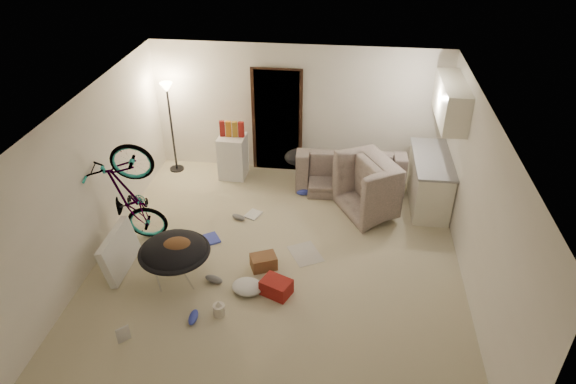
# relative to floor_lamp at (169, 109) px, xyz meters

# --- Properties ---
(floor) EXTENTS (5.50, 6.00, 0.02)m
(floor) POSITION_rel_floor_lamp_xyz_m (2.40, -2.65, -1.32)
(floor) COLOR beige
(floor) RESTS_ON ground
(ceiling) EXTENTS (5.50, 6.00, 0.02)m
(ceiling) POSITION_rel_floor_lamp_xyz_m (2.40, -2.65, 1.20)
(ceiling) COLOR white
(ceiling) RESTS_ON wall_back
(wall_back) EXTENTS (5.50, 0.02, 2.50)m
(wall_back) POSITION_rel_floor_lamp_xyz_m (2.40, 0.36, -0.06)
(wall_back) COLOR white
(wall_back) RESTS_ON floor
(wall_front) EXTENTS (5.50, 0.02, 2.50)m
(wall_front) POSITION_rel_floor_lamp_xyz_m (2.40, -5.66, -0.06)
(wall_front) COLOR white
(wall_front) RESTS_ON floor
(wall_left) EXTENTS (0.02, 6.00, 2.50)m
(wall_left) POSITION_rel_floor_lamp_xyz_m (-0.36, -2.65, -0.06)
(wall_left) COLOR white
(wall_left) RESTS_ON floor
(wall_right) EXTENTS (0.02, 6.00, 2.50)m
(wall_right) POSITION_rel_floor_lamp_xyz_m (5.16, -2.65, -0.06)
(wall_right) COLOR white
(wall_right) RESTS_ON floor
(doorway) EXTENTS (0.85, 0.10, 2.04)m
(doorway) POSITION_rel_floor_lamp_xyz_m (2.00, 0.32, -0.29)
(doorway) COLOR black
(doorway) RESTS_ON floor
(door_trim) EXTENTS (0.97, 0.04, 2.10)m
(door_trim) POSITION_rel_floor_lamp_xyz_m (2.00, 0.29, -0.29)
(door_trim) COLOR black
(door_trim) RESTS_ON floor
(floor_lamp) EXTENTS (0.28, 0.28, 1.81)m
(floor_lamp) POSITION_rel_floor_lamp_xyz_m (0.00, 0.00, 0.00)
(floor_lamp) COLOR black
(floor_lamp) RESTS_ON floor
(kitchen_counter) EXTENTS (0.60, 1.50, 0.88)m
(kitchen_counter) POSITION_rel_floor_lamp_xyz_m (4.83, -0.65, -0.87)
(kitchen_counter) COLOR white
(kitchen_counter) RESTS_ON floor
(counter_top) EXTENTS (0.64, 1.54, 0.04)m
(counter_top) POSITION_rel_floor_lamp_xyz_m (4.83, -0.65, -0.41)
(counter_top) COLOR gray
(counter_top) RESTS_ON kitchen_counter
(kitchen_uppers) EXTENTS (0.38, 1.40, 0.65)m
(kitchen_uppers) POSITION_rel_floor_lamp_xyz_m (4.96, -0.65, 0.64)
(kitchen_uppers) COLOR white
(kitchen_uppers) RESTS_ON wall_right
(sofa) EXTENTS (2.02, 0.86, 0.58)m
(sofa) POSITION_rel_floor_lamp_xyz_m (3.44, -0.20, -1.02)
(sofa) COLOR #384038
(sofa) RESTS_ON floor
(armchair) EXTENTS (1.44, 1.50, 0.75)m
(armchair) POSITION_rel_floor_lamp_xyz_m (4.07, -0.89, -0.93)
(armchair) COLOR #384038
(armchair) RESTS_ON floor
(bicycle) EXTENTS (1.96, 1.05, 1.08)m
(bicycle) POSITION_rel_floor_lamp_xyz_m (0.10, -2.39, -0.82)
(bicycle) COLOR black
(bicycle) RESTS_ON floor
(book_asset) EXTENTS (0.29, 0.29, 0.02)m
(book_asset) POSITION_rel_floor_lamp_xyz_m (0.62, -4.45, -1.30)
(book_asset) COLOR maroon
(book_asset) RESTS_ON floor
(mini_fridge) EXTENTS (0.51, 0.51, 0.84)m
(mini_fridge) POSITION_rel_floor_lamp_xyz_m (1.19, -0.10, -0.89)
(mini_fridge) COLOR white
(mini_fridge) RESTS_ON floor
(snack_box_0) EXTENTS (0.11, 0.09, 0.30)m
(snack_box_0) POSITION_rel_floor_lamp_xyz_m (1.02, -0.10, -0.31)
(snack_box_0) COLOR maroon
(snack_box_0) RESTS_ON mini_fridge
(snack_box_1) EXTENTS (0.10, 0.07, 0.30)m
(snack_box_1) POSITION_rel_floor_lamp_xyz_m (1.14, -0.10, -0.31)
(snack_box_1) COLOR orange
(snack_box_1) RESTS_ON mini_fridge
(snack_box_2) EXTENTS (0.12, 0.10, 0.30)m
(snack_box_2) POSITION_rel_floor_lamp_xyz_m (1.26, -0.10, -0.31)
(snack_box_2) COLOR #BF8928
(snack_box_2) RESTS_ON mini_fridge
(snack_box_3) EXTENTS (0.10, 0.08, 0.30)m
(snack_box_3) POSITION_rel_floor_lamp_xyz_m (1.38, -0.10, -0.31)
(snack_box_3) COLOR maroon
(snack_box_3) RESTS_ON mini_fridge
(saucer_chair) EXTENTS (1.02, 1.02, 0.72)m
(saucer_chair) POSITION_rel_floor_lamp_xyz_m (1.02, -3.19, -0.88)
(saucer_chair) COLOR silver
(saucer_chair) RESTS_ON floor
(hoodie) EXTENTS (0.57, 0.52, 0.22)m
(hoodie) POSITION_rel_floor_lamp_xyz_m (1.07, -3.22, -0.67)
(hoodie) COLOR brown
(hoodie) RESTS_ON saucer_chair
(sofa_drape) EXTENTS (0.60, 0.51, 0.28)m
(sofa_drape) POSITION_rel_floor_lamp_xyz_m (2.49, -0.20, -0.77)
(sofa_drape) COLOR black
(sofa_drape) RESTS_ON sofa
(tv_box) EXTENTS (0.24, 0.95, 0.64)m
(tv_box) POSITION_rel_floor_lamp_xyz_m (0.10, -3.02, -0.99)
(tv_box) COLOR silver
(tv_box) RESTS_ON floor
(drink_case_a) EXTENTS (0.45, 0.40, 0.21)m
(drink_case_a) POSITION_rel_floor_lamp_xyz_m (2.21, -2.76, -1.20)
(drink_case_a) COLOR brown
(drink_case_a) RESTS_ON floor
(drink_case_b) EXTENTS (0.49, 0.43, 0.23)m
(drink_case_b) POSITION_rel_floor_lamp_xyz_m (2.48, -3.30, -1.19)
(drink_case_b) COLOR maroon
(drink_case_b) RESTS_ON floor
(juicer) EXTENTS (0.16, 0.16, 0.23)m
(juicer) POSITION_rel_floor_lamp_xyz_m (1.77, -3.79, -1.21)
(juicer) COLOR beige
(juicer) RESTS_ON floor
(newspaper) EXTENTS (0.63, 0.68, 0.01)m
(newspaper) POSITION_rel_floor_lamp_xyz_m (2.81, -2.37, -1.30)
(newspaper) COLOR #BBB5AC
(newspaper) RESTS_ON floor
(book_blue) EXTENTS (0.35, 0.38, 0.03)m
(book_blue) POSITION_rel_floor_lamp_xyz_m (1.26, -2.18, -1.29)
(book_blue) COLOR #3240B7
(book_blue) RESTS_ON floor
(book_white) EXTENTS (0.32, 0.35, 0.03)m
(book_white) POSITION_rel_floor_lamp_xyz_m (1.81, -1.42, -1.29)
(book_white) COLOR silver
(book_white) RESTS_ON floor
(shoe_0) EXTENTS (0.32, 0.21, 0.11)m
(shoe_0) POSITION_rel_floor_lamp_xyz_m (2.63, -0.64, -1.25)
(shoe_0) COLOR #3240B7
(shoe_0) RESTS_ON floor
(shoe_1) EXTENTS (0.27, 0.19, 0.09)m
(shoe_1) POSITION_rel_floor_lamp_xyz_m (1.58, -1.57, -1.26)
(shoe_1) COLOR slate
(shoe_1) RESTS_ON floor
(shoe_2) EXTENTS (0.12, 0.28, 0.10)m
(shoe_2) POSITION_rel_floor_lamp_xyz_m (1.46, -3.94, -1.26)
(shoe_2) COLOR #3240B7
(shoe_2) RESTS_ON floor
(shoe_3) EXTENTS (0.31, 0.19, 0.11)m
(shoe_3) POSITION_rel_floor_lamp_xyz_m (1.55, -3.17, -1.25)
(shoe_3) COLOR slate
(shoe_3) RESTS_ON floor
(clothes_lump_b) EXTENTS (0.56, 0.54, 0.13)m
(clothes_lump_b) POSITION_rel_floor_lamp_xyz_m (2.99, -0.10, -1.24)
(clothes_lump_b) COLOR black
(clothes_lump_b) RESTS_ON floor
(clothes_lump_c) EXTENTS (0.51, 0.46, 0.14)m
(clothes_lump_c) POSITION_rel_floor_lamp_xyz_m (2.06, -3.29, -1.24)
(clothes_lump_c) COLOR silver
(clothes_lump_c) RESTS_ON floor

